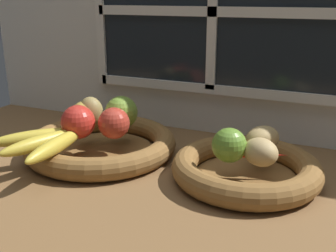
{
  "coord_description": "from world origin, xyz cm",
  "views": [
    {
      "loc": [
        31.19,
        -68.63,
        34.87
      ],
      "look_at": [
        -1.23,
        3.87,
        8.92
      ],
      "focal_mm": 43.08,
      "sensor_mm": 36.0,
      "label": 1
    }
  ],
  "objects": [
    {
      "name": "lime_near",
      "position": [
        12.98,
        0.03,
        8.21
      ],
      "size": [
        6.57,
        6.57,
        6.57
      ],
      "primitive_type": "sphere",
      "color": "olive",
      "rests_on": "fruit_bowl_right"
    },
    {
      "name": "potato_back",
      "position": [
        17.52,
        8.23,
        7.49
      ],
      "size": [
        8.7,
        9.46,
        5.13
      ],
      "primitive_type": "ellipsoid",
      "rotation": [
        0.0,
        0.0,
        1.05
      ],
      "color": "tan",
      "rests_on": "fruit_bowl_right"
    },
    {
      "name": "chili_pepper",
      "position": [
        17.15,
        3.23,
        5.81
      ],
      "size": [
        12.61,
        6.35,
        1.77
      ],
      "primitive_type": "cone",
      "rotation": [
        0.0,
        1.57,
        0.37
      ],
      "color": "red",
      "rests_on": "fruit_bowl_right"
    },
    {
      "name": "fruit_bowl_right",
      "position": [
        15.54,
        3.87,
        2.29
      ],
      "size": [
        29.31,
        29.31,
        4.92
      ],
      "color": "brown",
      "rests_on": "ground_plane"
    },
    {
      "name": "pear_brown",
      "position": [
        -21.76,
        5.87,
        8.76
      ],
      "size": [
        6.87,
        6.56,
        7.67
      ],
      "primitive_type": "ellipsoid",
      "rotation": [
        0.0,
        0.0,
        0.19
      ],
      "color": "olive",
      "rests_on": "fruit_bowl_left"
    },
    {
      "name": "apple_golden_left",
      "position": [
        -22.78,
        5.06,
        8.28
      ],
      "size": [
        6.72,
        6.72,
        6.72
      ],
      "primitive_type": "sphere",
      "color": "gold",
      "rests_on": "fruit_bowl_left"
    },
    {
      "name": "fruit_bowl_left",
      "position": [
        -18.0,
        3.87,
        2.28
      ],
      "size": [
        34.23,
        34.23,
        4.92
      ],
      "color": "brown",
      "rests_on": "ground_plane"
    },
    {
      "name": "apple_red_right",
      "position": [
        -13.44,
        2.44,
        8.37
      ],
      "size": [
        6.9,
        6.9,
        6.9
      ],
      "primitive_type": "sphere",
      "color": "#B73828",
      "rests_on": "fruit_bowl_left"
    },
    {
      "name": "back_wall",
      "position": [
        0.0,
        29.77,
        27.88
      ],
      "size": [
        140.0,
        4.6,
        55.0
      ],
      "color": "silver",
      "rests_on": "ground_plane"
    },
    {
      "name": "ground_plane",
      "position": [
        0.0,
        0.0,
        -1.5
      ],
      "size": [
        140.0,
        90.0,
        3.0
      ],
      "primitive_type": "cube",
      "color": "brown"
    },
    {
      "name": "potato_small",
      "position": [
        18.71,
        0.7,
        7.51
      ],
      "size": [
        8.97,
        8.65,
        5.18
      ],
      "primitive_type": "ellipsoid",
      "rotation": [
        0.0,
        0.0,
        2.54
      ],
      "color": "tan",
      "rests_on": "fruit_bowl_right"
    },
    {
      "name": "apple_green_back",
      "position": [
        -15.58,
        9.3,
        8.75
      ],
      "size": [
        7.67,
        7.67,
        7.67
      ],
      "primitive_type": "sphere",
      "color": "#7AA338",
      "rests_on": "fruit_bowl_left"
    },
    {
      "name": "apple_red_front",
      "position": [
        -20.51,
        -0.75,
        8.63
      ],
      "size": [
        7.43,
        7.43,
        7.43
      ],
      "primitive_type": "sphere",
      "color": "red",
      "rests_on": "fruit_bowl_left"
    },
    {
      "name": "banana_bunch_front",
      "position": [
        -22.87,
        -8.53,
        6.5
      ],
      "size": [
        16.45,
        20.02,
        3.15
      ],
      "color": "gold",
      "rests_on": "fruit_bowl_left"
    }
  ]
}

